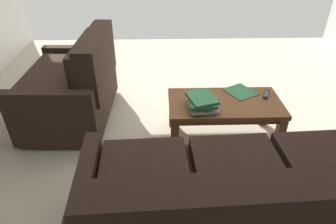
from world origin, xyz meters
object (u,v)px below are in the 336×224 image
Objects in this scene: loveseat_near at (74,86)px; coffee_table at (224,108)px; book_stack at (202,103)px; loose_magazine at (240,92)px; tv_remote at (266,95)px; sofa_main at (244,204)px.

loveseat_near is 1.14× the size of coffee_table.
loveseat_near is 1.51m from coffee_table.
coffee_table is 0.29m from book_stack.
loveseat_near is 4.45× the size of loose_magazine.
book_stack is at bearing 25.55° from coffee_table.
tv_remote reaches higher than coffee_table.
sofa_main reaches higher than book_stack.
tv_remote is at bearing -161.81° from book_stack.
sofa_main is 1.98× the size of coffee_table.
sofa_main is 7.70× the size of loose_magazine.
sofa_main is at bearing 85.27° from coffee_table.
book_stack reaches higher than coffee_table.
book_stack is at bearing -82.01° from sofa_main.
coffee_table is (-0.09, -1.10, -0.01)m from sofa_main.
book_stack is at bearing 157.50° from loveseat_near.
coffee_table is 3.28× the size of book_stack.
tv_remote is 0.24m from loose_magazine.
loveseat_near is 3.75× the size of book_stack.
sofa_main reaches higher than coffee_table.
coffee_table is 0.42m from tv_remote.
sofa_main reaches higher than tv_remote.
loveseat_near reaches higher than coffee_table.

